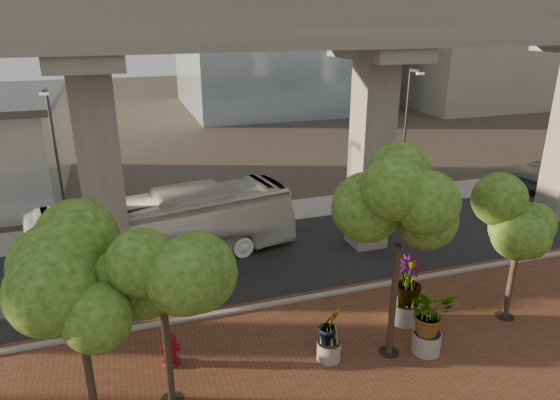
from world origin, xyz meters
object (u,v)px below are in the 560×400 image
object	(u,v)px
transit_bus	(168,229)
parked_car	(547,177)
fire_hydrant	(170,348)
planter_front	(429,315)

from	to	relation	value
transit_bus	parked_car	xyz separation A→B (m)	(24.80, 2.91, -0.82)
transit_bus	fire_hydrant	distance (m)	7.56
transit_bus	planter_front	distance (m)	12.07
transit_bus	parked_car	world-z (taller)	transit_bus
fire_hydrant	planter_front	xyz separation A→B (m)	(8.31, -2.03, 0.83)
transit_bus	planter_front	size ratio (longest dim) A/B	5.07
parked_car	fire_hydrant	world-z (taller)	parked_car
fire_hydrant	planter_front	bearing A→B (deg)	-13.70
parked_car	fire_hydrant	bearing A→B (deg)	99.85
transit_bus	fire_hydrant	bearing A→B (deg)	163.64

